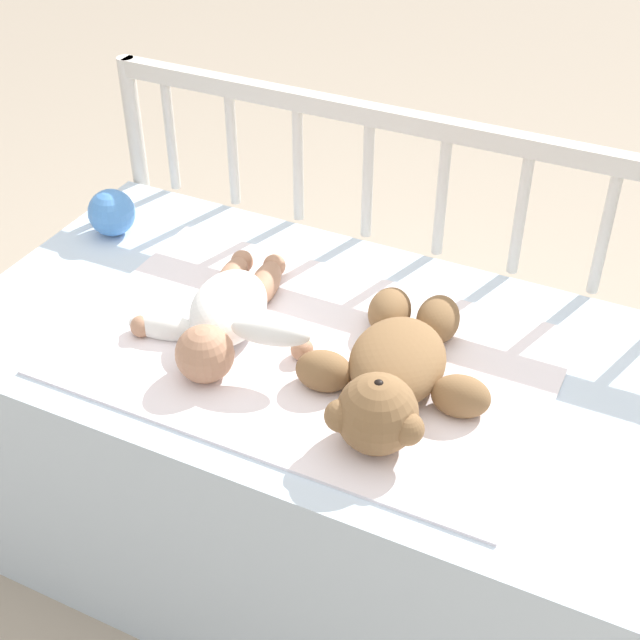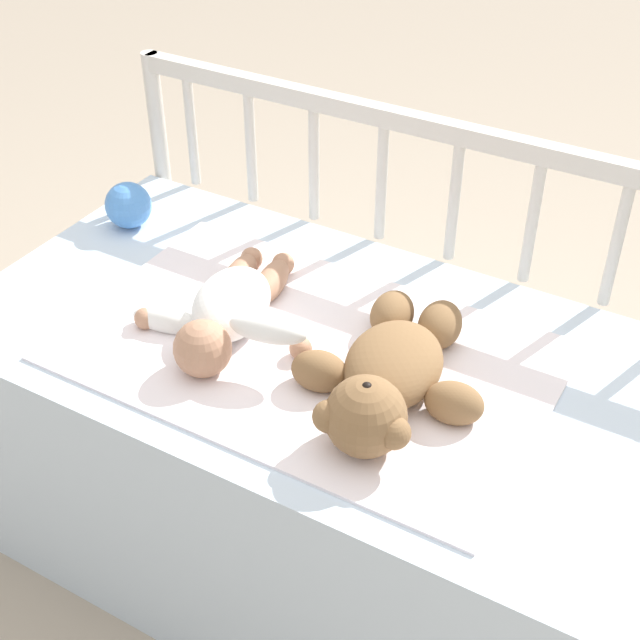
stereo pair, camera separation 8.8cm
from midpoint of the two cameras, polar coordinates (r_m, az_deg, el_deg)
ground_plane at (r=1.94m, az=1.49°, el=-14.61°), size 12.00×12.00×0.00m
crib_mattress at (r=1.73m, az=1.63°, el=-8.86°), size 1.31×0.69×0.56m
crib_rail at (r=1.79m, az=7.47°, el=5.85°), size 1.31×0.04×0.84m
blanket at (r=1.52m, az=0.82°, el=-2.08°), size 0.82×0.52×0.01m
teddy_bear at (r=1.41m, az=6.16°, el=-3.53°), size 0.32×0.41×0.13m
baby at (r=1.55m, az=-4.22°, el=0.65°), size 0.35×0.38×0.11m
toy_ball at (r=1.88m, az=-10.86°, el=7.21°), size 0.10×0.10×0.10m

